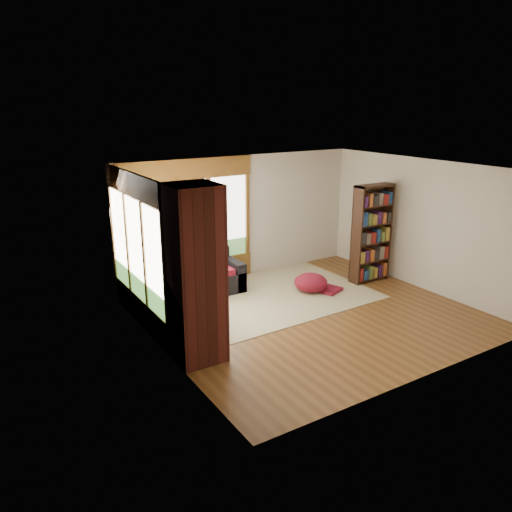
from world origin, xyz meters
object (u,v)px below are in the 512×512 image
bookshelf (372,234)px  pouf (311,282)px  sectional_sofa (172,290)px  dog_brindle (163,278)px  area_rug (274,294)px  brick_chimney (195,275)px  dog_tan (180,267)px

bookshelf → pouf: bookshelf is taller
sectional_sofa → dog_brindle: 0.79m
area_rug → dog_brindle: 2.41m
brick_chimney → area_rug: brick_chimney is taller
brick_chimney → dog_tan: bearing=73.1°
dog_tan → bookshelf: bearing=-20.5°
pouf → dog_tan: bearing=167.0°
sectional_sofa → pouf: bearing=-12.8°
bookshelf → pouf: (-1.43, 0.16, -0.84)m
pouf → dog_tan: size_ratio=0.69×
brick_chimney → pouf: (3.11, 1.28, -1.11)m
sectional_sofa → dog_brindle: size_ratio=2.27×
area_rug → pouf: pouf is taller
sectional_sofa → area_rug: bearing=-12.2°
sectional_sofa → pouf: 2.78m
dog_tan → dog_brindle: size_ratio=1.00×
area_rug → dog_tan: size_ratio=3.73×
sectional_sofa → area_rug: sectional_sofa is taller
pouf → dog_tan: 2.68m
brick_chimney → bookshelf: bearing=13.8°
area_rug → dog_brindle: bearing=179.8°
dog_tan → sectional_sofa: bearing=114.2°
brick_chimney → dog_brindle: 1.61m
bookshelf → dog_brindle: bookshelf is taller
bookshelf → pouf: bearing=173.5°
sectional_sofa → brick_chimney: bearing=-99.0°
dog_brindle → brick_chimney: bearing=157.1°
bookshelf → dog_tan: 4.05m
bookshelf → dog_tan: (-3.97, 0.75, -0.24)m
bookshelf → dog_brindle: bearing=174.8°
area_rug → dog_brindle: (-2.29, 0.01, 0.77)m
area_rug → pouf: (0.74, -0.23, 0.19)m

